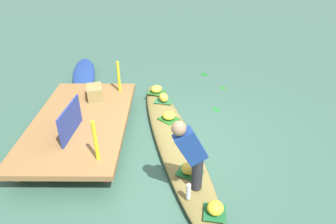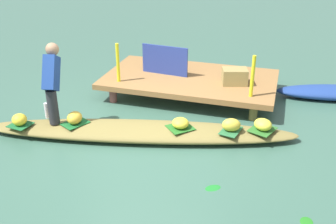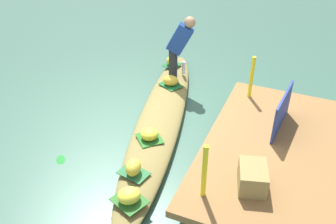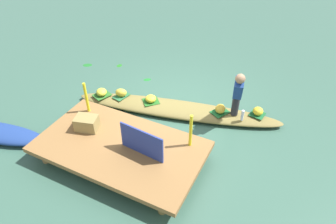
{
  "view_description": "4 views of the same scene",
  "coord_description": "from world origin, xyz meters",
  "px_view_note": "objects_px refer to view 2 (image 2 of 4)",
  "views": [
    {
      "loc": [
        -4.53,
        0.1,
        3.42
      ],
      "look_at": [
        0.37,
        0.13,
        0.51
      ],
      "focal_mm": 31.78,
      "sensor_mm": 36.0,
      "label": 1
    },
    {
      "loc": [
        1.99,
        -5.06,
        3.04
      ],
      "look_at": [
        0.34,
        0.38,
        0.3
      ],
      "focal_mm": 42.59,
      "sensor_mm": 36.0,
      "label": 2
    },
    {
      "loc": [
        4.55,
        2.07,
        3.55
      ],
      "look_at": [
        -0.04,
        0.13,
        0.27
      ],
      "focal_mm": 40.05,
      "sensor_mm": 36.0,
      "label": 3
    },
    {
      "loc": [
        -2.38,
        5.24,
        4.46
      ],
      "look_at": [
        -0.03,
        0.51,
        0.38
      ],
      "focal_mm": 32.88,
      "sensor_mm": 36.0,
      "label": 4
    }
  ],
  "objects_px": {
    "produce_crate": "(235,76)",
    "market_banner": "(165,60)",
    "banana_bunch_1": "(19,120)",
    "vendor_person": "(52,79)",
    "vendor_boat": "(140,131)",
    "water_bottle": "(47,110)",
    "banana_bunch_0": "(231,125)",
    "banana_bunch_3": "(75,118)",
    "banana_bunch_4": "(263,124)",
    "banana_bunch_2": "(180,123)"
  },
  "relations": [
    {
      "from": "banana_bunch_1",
      "to": "vendor_person",
      "type": "bearing_deg",
      "value": 35.94
    },
    {
      "from": "banana_bunch_2",
      "to": "vendor_person",
      "type": "xyz_separation_m",
      "value": [
        -1.94,
        -0.3,
        0.6
      ]
    },
    {
      "from": "banana_bunch_1",
      "to": "market_banner",
      "type": "xyz_separation_m",
      "value": [
        1.61,
        2.35,
        0.36
      ]
    },
    {
      "from": "banana_bunch_0",
      "to": "banana_bunch_4",
      "type": "distance_m",
      "value": 0.48
    },
    {
      "from": "banana_bunch_0",
      "to": "vendor_person",
      "type": "relative_size",
      "value": 0.23
    },
    {
      "from": "banana_bunch_3",
      "to": "banana_bunch_4",
      "type": "distance_m",
      "value": 2.88
    },
    {
      "from": "vendor_boat",
      "to": "water_bottle",
      "type": "xyz_separation_m",
      "value": [
        -1.5,
        -0.17,
        0.22
      ]
    },
    {
      "from": "banana_bunch_3",
      "to": "water_bottle",
      "type": "distance_m",
      "value": 0.52
    },
    {
      "from": "water_bottle",
      "to": "market_banner",
      "type": "height_order",
      "value": "market_banner"
    },
    {
      "from": "vendor_boat",
      "to": "banana_bunch_1",
      "type": "distance_m",
      "value": 1.85
    },
    {
      "from": "vendor_boat",
      "to": "banana_bunch_0",
      "type": "xyz_separation_m",
      "value": [
        1.37,
        0.24,
        0.2
      ]
    },
    {
      "from": "banana_bunch_0",
      "to": "market_banner",
      "type": "relative_size",
      "value": 0.3
    },
    {
      "from": "banana_bunch_4",
      "to": "banana_bunch_2",
      "type": "bearing_deg",
      "value": -165.95
    },
    {
      "from": "banana_bunch_0",
      "to": "water_bottle",
      "type": "distance_m",
      "value": 2.9
    },
    {
      "from": "vendor_boat",
      "to": "vendor_person",
      "type": "bearing_deg",
      "value": 175.1
    },
    {
      "from": "banana_bunch_2",
      "to": "market_banner",
      "type": "bearing_deg",
      "value": 114.36
    },
    {
      "from": "water_bottle",
      "to": "banana_bunch_2",
      "type": "bearing_deg",
      "value": 7.53
    },
    {
      "from": "vendor_person",
      "to": "produce_crate",
      "type": "height_order",
      "value": "vendor_person"
    },
    {
      "from": "water_bottle",
      "to": "produce_crate",
      "type": "height_order",
      "value": "produce_crate"
    },
    {
      "from": "banana_bunch_2",
      "to": "vendor_person",
      "type": "bearing_deg",
      "value": -171.16
    },
    {
      "from": "banana_bunch_3",
      "to": "vendor_person",
      "type": "relative_size",
      "value": 0.23
    },
    {
      "from": "vendor_boat",
      "to": "vendor_person",
      "type": "height_order",
      "value": "vendor_person"
    },
    {
      "from": "banana_bunch_0",
      "to": "banana_bunch_1",
      "type": "relative_size",
      "value": 1.21
    },
    {
      "from": "banana_bunch_3",
      "to": "market_banner",
      "type": "height_order",
      "value": "market_banner"
    },
    {
      "from": "banana_bunch_1",
      "to": "banana_bunch_4",
      "type": "bearing_deg",
      "value": 14.5
    },
    {
      "from": "produce_crate",
      "to": "banana_bunch_2",
      "type": "bearing_deg",
      "value": -109.55
    },
    {
      "from": "banana_bunch_1",
      "to": "produce_crate",
      "type": "xyz_separation_m",
      "value": [
        2.96,
        2.23,
        0.22
      ]
    },
    {
      "from": "banana_bunch_2",
      "to": "vendor_person",
      "type": "relative_size",
      "value": 0.22
    },
    {
      "from": "market_banner",
      "to": "vendor_boat",
      "type": "bearing_deg",
      "value": -79.81
    },
    {
      "from": "banana_bunch_1",
      "to": "produce_crate",
      "type": "height_order",
      "value": "produce_crate"
    },
    {
      "from": "produce_crate",
      "to": "market_banner",
      "type": "bearing_deg",
      "value": 175.15
    },
    {
      "from": "banana_bunch_1",
      "to": "banana_bunch_4",
      "type": "height_order",
      "value": "banana_bunch_1"
    },
    {
      "from": "produce_crate",
      "to": "vendor_boat",
      "type": "bearing_deg",
      "value": -124.73
    },
    {
      "from": "vendor_person",
      "to": "market_banner",
      "type": "xyz_separation_m",
      "value": [
        1.16,
        2.02,
        -0.23
      ]
    },
    {
      "from": "market_banner",
      "to": "produce_crate",
      "type": "bearing_deg",
      "value": 0.35
    },
    {
      "from": "produce_crate",
      "to": "banana_bunch_3",
      "type": "bearing_deg",
      "value": -138.3
    },
    {
      "from": "banana_bunch_1",
      "to": "vendor_person",
      "type": "xyz_separation_m",
      "value": [
        0.45,
        0.33,
        0.59
      ]
    },
    {
      "from": "market_banner",
      "to": "produce_crate",
      "type": "distance_m",
      "value": 1.36
    },
    {
      "from": "vendor_boat",
      "to": "banana_bunch_3",
      "type": "distance_m",
      "value": 1.03
    },
    {
      "from": "vendor_boat",
      "to": "water_bottle",
      "type": "distance_m",
      "value": 1.53
    },
    {
      "from": "vendor_boat",
      "to": "water_bottle",
      "type": "height_order",
      "value": "water_bottle"
    },
    {
      "from": "vendor_person",
      "to": "water_bottle",
      "type": "xyz_separation_m",
      "value": [
        -0.19,
        0.02,
        -0.56
      ]
    },
    {
      "from": "banana_bunch_1",
      "to": "vendor_person",
      "type": "height_order",
      "value": "vendor_person"
    },
    {
      "from": "vendor_person",
      "to": "banana_bunch_0",
      "type": "bearing_deg",
      "value": 9.01
    },
    {
      "from": "banana_bunch_2",
      "to": "produce_crate",
      "type": "height_order",
      "value": "produce_crate"
    },
    {
      "from": "vendor_boat",
      "to": "vendor_person",
      "type": "xyz_separation_m",
      "value": [
        -1.32,
        -0.19,
        0.78
      ]
    },
    {
      "from": "banana_bunch_4",
      "to": "water_bottle",
      "type": "xyz_separation_m",
      "value": [
        -3.32,
        -0.58,
        0.04
      ]
    },
    {
      "from": "vendor_person",
      "to": "banana_bunch_2",
      "type": "bearing_deg",
      "value": 8.84
    },
    {
      "from": "banana_bunch_1",
      "to": "banana_bunch_3",
      "type": "xyz_separation_m",
      "value": [
        0.78,
        0.3,
        0.0
      ]
    },
    {
      "from": "produce_crate",
      "to": "banana_bunch_1",
      "type": "bearing_deg",
      "value": -142.92
    }
  ]
}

